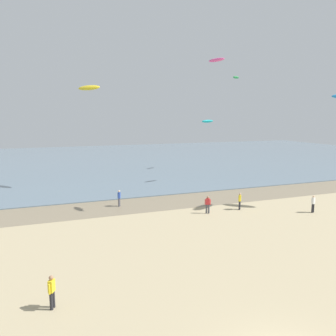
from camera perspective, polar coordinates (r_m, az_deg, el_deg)
name	(u,v)px	position (r m, az deg, el deg)	size (l,w,h in m)	color
wet_sand_strip	(128,206)	(35.80, -6.73, -6.38)	(120.00, 6.08, 0.01)	#84755B
sea	(84,161)	(72.68, -14.04, 1.17)	(160.00, 70.00, 0.10)	slate
person_nearest_camera	(208,204)	(32.94, 6.72, -6.07)	(0.51, 0.36, 1.71)	#4C4C56
person_by_waterline	(52,291)	(18.32, -19.03, -19.03)	(0.36, 0.51, 1.71)	#232328
person_right_flank	(313,203)	(35.90, 23.31, -5.50)	(0.54, 0.33, 1.71)	#232328
person_far_down_beach	(119,198)	(35.58, -8.26, -4.99)	(0.36, 0.51, 1.71)	#4C4C56
person_trailing_behind	(240,201)	(34.78, 12.02, -5.41)	(0.40, 0.46, 1.71)	#232328
kite_aloft_1	(236,77)	(60.60, 11.41, 14.77)	(2.28, 0.73, 0.37)	green
kite_aloft_4	(89,88)	(44.48, -13.21, 13.06)	(3.39, 1.09, 0.54)	yellow
kite_aloft_5	(207,121)	(47.43, 6.68, 7.85)	(2.26, 0.72, 0.36)	#19B2B7
kite_aloft_6	(216,60)	(33.33, 8.19, 17.61)	(1.99, 0.64, 0.32)	#E54C99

